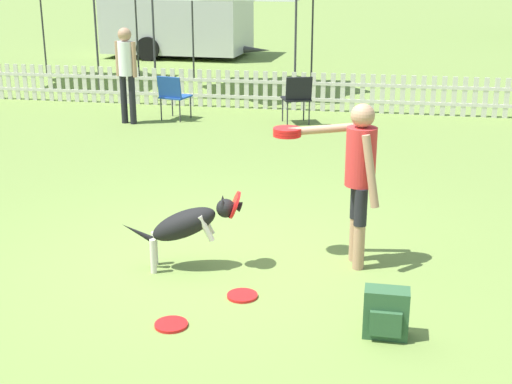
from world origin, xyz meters
TOP-DOWN VIEW (x-y plane):
  - ground_plane at (0.00, 0.00)m, footprint 240.00×240.00m
  - handler_person at (1.18, 0.14)m, footprint 1.03×0.46m
  - leaping_dog at (-0.30, -0.24)m, footprint 1.13×0.47m
  - frisbee_near_handler at (-0.15, -1.36)m, footprint 0.27×0.27m
  - frisbee_near_dog at (0.30, -0.75)m, footprint 0.27×0.27m
  - backpack_on_grass at (1.53, -1.20)m, footprint 0.34×0.22m
  - picket_fence at (0.00, 7.30)m, footprint 19.59×0.04m
  - folding_chair_blue_left at (-2.39, 6.00)m, footprint 0.56×0.57m
  - folding_chair_center at (-0.15, 6.07)m, footprint 0.60×0.62m
  - spectator_standing at (-3.09, 5.59)m, footprint 0.41×0.27m
  - equipment_trailer at (-4.88, 14.64)m, footprint 4.91×2.59m

SIDE VIEW (x-z plane):
  - ground_plane at x=0.00m, z-range 0.00..0.00m
  - frisbee_near_handler at x=-0.15m, z-range 0.00..0.02m
  - frisbee_near_dog at x=0.30m, z-range 0.00..0.02m
  - backpack_on_grass at x=1.53m, z-range 0.00..0.39m
  - picket_fence at x=0.00m, z-range 0.00..0.74m
  - leaping_dog at x=-0.30m, z-range 0.08..0.83m
  - folding_chair_blue_left at x=-2.39m, z-range 0.08..0.89m
  - folding_chair_center at x=-0.15m, z-range 0.09..0.94m
  - handler_person at x=1.18m, z-range 0.20..1.76m
  - spectator_standing at x=-3.09m, z-range 0.18..1.85m
  - equipment_trailer at x=-4.88m, z-range 0.07..2.39m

